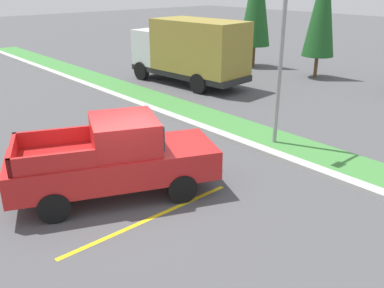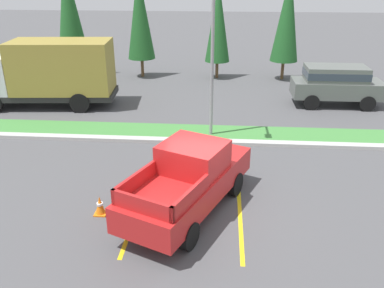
% 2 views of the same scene
% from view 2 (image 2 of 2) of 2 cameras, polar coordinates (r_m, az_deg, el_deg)
% --- Properties ---
extents(ground_plane, '(120.00, 120.00, 0.00)m').
position_cam_2_polar(ground_plane, '(12.54, 2.03, -9.06)').
color(ground_plane, '#4C4C4F').
extents(parking_line_near, '(0.12, 4.80, 0.01)m').
position_cam_2_polar(parking_line_near, '(12.65, -7.59, -8.95)').
color(parking_line_near, yellow).
rests_on(parking_line_near, ground).
extents(parking_line_far, '(0.12, 4.80, 0.01)m').
position_cam_2_polar(parking_line_far, '(12.42, 6.76, -9.56)').
color(parking_line_far, yellow).
rests_on(parking_line_far, ground).
extents(curb_strip, '(56.00, 0.40, 0.15)m').
position_cam_2_polar(curb_strip, '(16.93, 2.80, 0.33)').
color(curb_strip, '#B2B2AD').
rests_on(curb_strip, ground).
extents(grass_median, '(56.00, 1.80, 0.06)m').
position_cam_2_polar(grass_median, '(17.96, 2.91, 1.58)').
color(grass_median, '#42843D').
rests_on(grass_median, ground).
extents(pickup_truck_main, '(3.84, 5.53, 2.10)m').
position_cam_2_polar(pickup_truck_main, '(11.94, -0.38, -5.03)').
color(pickup_truck_main, black).
rests_on(pickup_truck_main, ground).
extents(cargo_truck_distant, '(6.97, 2.99, 3.40)m').
position_cam_2_polar(cargo_truck_distant, '(22.40, -19.38, 9.64)').
color(cargo_truck_distant, black).
rests_on(cargo_truck_distant, ground).
extents(suv_distant, '(4.60, 1.97, 2.10)m').
position_cam_2_polar(suv_distant, '(22.67, 19.66, 8.16)').
color(suv_distant, black).
rests_on(suv_distant, ground).
extents(street_light, '(0.24, 1.49, 6.93)m').
position_cam_2_polar(street_light, '(16.53, 2.90, 14.03)').
color(street_light, gray).
rests_on(street_light, ground).
extents(cypress_tree_leftmost, '(1.94, 1.94, 7.47)m').
position_cam_2_polar(cypress_tree_leftmost, '(28.21, -16.98, 17.88)').
color(cypress_tree_leftmost, brown).
rests_on(cypress_tree_leftmost, ground).
extents(cypress_tree_left_inner, '(1.77, 1.77, 6.82)m').
position_cam_2_polar(cypress_tree_left_inner, '(27.21, -7.37, 17.67)').
color(cypress_tree_left_inner, brown).
rests_on(cypress_tree_left_inner, ground).
extents(cypress_tree_center, '(1.60, 1.60, 6.15)m').
position_cam_2_polar(cypress_tree_center, '(26.76, 3.69, 16.84)').
color(cypress_tree_center, brown).
rests_on(cypress_tree_center, ground).
extents(cypress_tree_right_inner, '(1.76, 1.76, 6.76)m').
position_cam_2_polar(cypress_tree_right_inner, '(26.93, 13.28, 17.12)').
color(cypress_tree_right_inner, brown).
rests_on(cypress_tree_right_inner, ground).
extents(traffic_cone, '(0.36, 0.36, 0.60)m').
position_cam_2_polar(traffic_cone, '(12.43, -12.84, -8.45)').
color(traffic_cone, orange).
rests_on(traffic_cone, ground).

